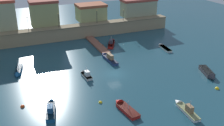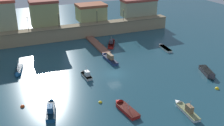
% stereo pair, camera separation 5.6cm
% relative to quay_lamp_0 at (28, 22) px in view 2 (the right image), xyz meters
% --- Properties ---
extents(ground_plane, '(140.62, 140.62, 0.00)m').
position_rel_quay_lamp_0_xyz_m(ground_plane, '(13.14, -24.91, -5.88)').
color(ground_plane, '#1E4756').
extents(quay_wall, '(54.32, 3.25, 3.57)m').
position_rel_quay_lamp_0_xyz_m(quay_wall, '(13.14, -0.00, -4.09)').
color(quay_wall, '#9E8966').
rests_on(quay_wall, ground).
extents(old_town_backdrop, '(52.85, 5.98, 7.82)m').
position_rel_quay_lamp_0_xyz_m(old_town_backdrop, '(11.98, 3.61, 0.59)').
color(old_town_backdrop, '#9CA57F').
rests_on(old_town_backdrop, ground).
extents(pier_dock, '(2.02, 13.26, 0.70)m').
position_rel_quay_lamp_0_xyz_m(pier_dock, '(15.59, -8.10, -5.66)').
color(pier_dock, brown).
rests_on(pier_dock, ground).
extents(quay_lamp_0, '(0.32, 0.32, 3.48)m').
position_rel_quay_lamp_0_xyz_m(quay_lamp_0, '(0.00, 0.00, 0.00)').
color(quay_lamp_0, black).
rests_on(quay_lamp_0, quay_wall).
extents(quay_lamp_1, '(0.32, 0.32, 3.84)m').
position_rel_quay_lamp_0_xyz_m(quay_lamp_1, '(7.86, -0.00, 0.20)').
color(quay_lamp_1, black).
rests_on(quay_lamp_1, quay_wall).
extents(quay_lamp_2, '(0.32, 0.32, 3.75)m').
position_rel_quay_lamp_0_xyz_m(quay_lamp_2, '(18.56, -0.00, 0.15)').
color(quay_lamp_2, black).
rests_on(quay_lamp_2, quay_wall).
extents(quay_lamp_3, '(0.32, 0.32, 3.13)m').
position_rel_quay_lamp_0_xyz_m(quay_lamp_3, '(26.65, -0.00, -0.21)').
color(quay_lamp_3, black).
rests_on(quay_lamp_3, quay_wall).
extents(moored_boat_0, '(2.23, 5.87, 2.55)m').
position_rel_quay_lamp_0_xyz_m(moored_boat_0, '(-4.50, -17.00, -5.51)').
color(moored_boat_0, '#195689').
rests_on(moored_boat_0, ground).
extents(moored_boat_1, '(4.21, 6.45, 2.92)m').
position_rel_quay_lamp_0_xyz_m(moored_boat_1, '(19.17, -9.03, -5.38)').
color(moored_boat_1, red).
rests_on(moored_boat_1, ground).
extents(moored_boat_2, '(1.47, 4.40, 2.62)m').
position_rel_quay_lamp_0_xyz_m(moored_boat_2, '(7.50, -23.67, -5.46)').
color(moored_boat_2, white).
rests_on(moored_boat_2, ground).
extents(moored_boat_3, '(1.66, 6.26, 2.79)m').
position_rel_quay_lamp_0_xyz_m(moored_boat_3, '(18.09, -40.97, -5.50)').
color(moored_boat_3, white).
rests_on(moored_boat_3, ground).
extents(moored_boat_4, '(2.61, 6.47, 2.19)m').
position_rel_quay_lamp_0_xyz_m(moored_boat_4, '(-1.11, -33.08, -5.38)').
color(moored_boat_4, '#195689').
rests_on(moored_boat_4, ground).
extents(moored_boat_5, '(2.30, 5.99, 2.45)m').
position_rel_quay_lamp_0_xyz_m(moored_boat_5, '(9.59, -36.87, -5.57)').
color(moored_boat_5, red).
rests_on(moored_boat_5, ground).
extents(moored_boat_6, '(1.75, 5.95, 1.22)m').
position_rel_quay_lamp_0_xyz_m(moored_boat_6, '(30.13, -16.27, -5.63)').
color(moored_boat_6, white).
rests_on(moored_boat_6, ground).
extents(moored_boat_7, '(3.30, 6.14, 1.43)m').
position_rel_quay_lamp_0_xyz_m(moored_boat_7, '(29.92, -32.69, -5.44)').
color(moored_boat_7, '#333338').
rests_on(moored_boat_7, ground).
extents(moored_boat_8, '(1.62, 7.32, 2.16)m').
position_rel_quay_lamp_0_xyz_m(moored_boat_8, '(14.75, -17.84, -5.40)').
color(moored_boat_8, navy).
rests_on(moored_boat_8, ground).
extents(mooring_buoy_0, '(0.73, 0.73, 0.73)m').
position_rel_quay_lamp_0_xyz_m(mooring_buoy_0, '(27.63, -37.63, -5.88)').
color(mooring_buoy_0, yellow).
rests_on(mooring_buoy_0, ground).
extents(mooring_buoy_1, '(0.61, 0.61, 0.61)m').
position_rel_quay_lamp_0_xyz_m(mooring_buoy_1, '(6.79, -33.78, -5.88)').
color(mooring_buoy_1, yellow).
rests_on(mooring_buoy_1, ground).
extents(mooring_buoy_2, '(0.70, 0.70, 0.70)m').
position_rel_quay_lamp_0_xyz_m(mooring_buoy_2, '(-5.07, -30.12, -5.88)').
color(mooring_buoy_2, '#EA4C19').
rests_on(mooring_buoy_2, ground).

